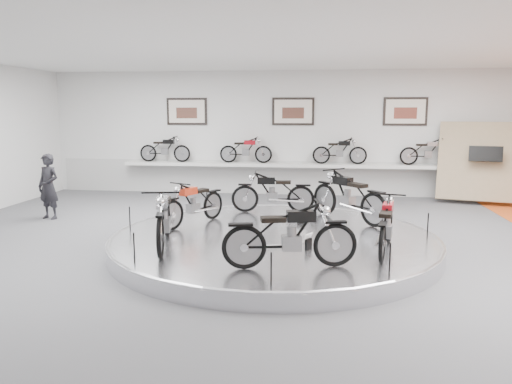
# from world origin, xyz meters

# --- Properties ---
(floor) EXTENTS (16.00, 16.00, 0.00)m
(floor) POSITION_xyz_m (0.00, 0.00, 0.00)
(floor) COLOR #505052
(floor) RESTS_ON ground
(ceiling) EXTENTS (16.00, 16.00, 0.00)m
(ceiling) POSITION_xyz_m (0.00, 0.00, 4.00)
(ceiling) COLOR white
(ceiling) RESTS_ON wall_back
(wall_back) EXTENTS (16.00, 0.00, 16.00)m
(wall_back) POSITION_xyz_m (0.00, 7.00, 2.00)
(wall_back) COLOR silver
(wall_back) RESTS_ON floor
(wall_front) EXTENTS (16.00, 0.00, 16.00)m
(wall_front) POSITION_xyz_m (0.00, -7.00, 2.00)
(wall_front) COLOR silver
(wall_front) RESTS_ON floor
(dado_band) EXTENTS (15.68, 0.04, 1.10)m
(dado_band) POSITION_xyz_m (0.00, 6.98, 0.55)
(dado_band) COLOR #BCBCBA
(dado_band) RESTS_ON floor
(display_platform) EXTENTS (6.40, 6.40, 0.30)m
(display_platform) POSITION_xyz_m (0.00, 0.30, 0.15)
(display_platform) COLOR silver
(display_platform) RESTS_ON floor
(platform_rim) EXTENTS (6.40, 6.40, 0.10)m
(platform_rim) POSITION_xyz_m (0.00, 0.30, 0.27)
(platform_rim) COLOR #B2B2BA
(platform_rim) RESTS_ON display_platform
(shelf) EXTENTS (11.00, 0.55, 0.10)m
(shelf) POSITION_xyz_m (0.00, 6.70, 1.00)
(shelf) COLOR silver
(shelf) RESTS_ON wall_back
(poster_left) EXTENTS (1.35, 0.06, 0.88)m
(poster_left) POSITION_xyz_m (-3.50, 6.96, 2.70)
(poster_left) COLOR white
(poster_left) RESTS_ON wall_back
(poster_center) EXTENTS (1.35, 0.06, 0.88)m
(poster_center) POSITION_xyz_m (0.00, 6.96, 2.70)
(poster_center) COLOR white
(poster_center) RESTS_ON wall_back
(poster_right) EXTENTS (1.35, 0.06, 0.88)m
(poster_right) POSITION_xyz_m (3.50, 6.96, 2.70)
(poster_right) COLOR white
(poster_right) RESTS_ON wall_back
(display_panel) EXTENTS (2.56, 1.52, 2.30)m
(display_panel) POSITION_xyz_m (5.60, 6.10, 1.25)
(display_panel) COLOR tan
(display_panel) RESTS_ON floor
(shelf_bike_a) EXTENTS (1.22, 0.43, 0.73)m
(shelf_bike_a) POSITION_xyz_m (-4.20, 6.70, 1.42)
(shelf_bike_a) COLOR black
(shelf_bike_a) RESTS_ON shelf
(shelf_bike_b) EXTENTS (1.22, 0.43, 0.73)m
(shelf_bike_b) POSITION_xyz_m (-1.50, 6.70, 1.42)
(shelf_bike_b) COLOR maroon
(shelf_bike_b) RESTS_ON shelf
(shelf_bike_c) EXTENTS (1.22, 0.43, 0.73)m
(shelf_bike_c) POSITION_xyz_m (1.50, 6.70, 1.42)
(shelf_bike_c) COLOR black
(shelf_bike_c) RESTS_ON shelf
(shelf_bike_d) EXTENTS (1.22, 0.43, 0.73)m
(shelf_bike_d) POSITION_xyz_m (4.20, 6.70, 1.42)
(shelf_bike_d) COLOR silver
(shelf_bike_d) RESTS_ON shelf
(bike_a) EXTENTS (1.77, 1.88, 1.13)m
(bike_a) POSITION_xyz_m (1.51, 1.81, 0.86)
(bike_a) COLOR black
(bike_a) RESTS_ON display_platform
(bike_b) EXTENTS (1.73, 0.74, 0.99)m
(bike_b) POSITION_xyz_m (-0.23, 2.51, 0.80)
(bike_b) COLOR black
(bike_b) RESTS_ON display_platform
(bike_c) EXTENTS (1.26, 1.71, 0.96)m
(bike_c) POSITION_xyz_m (-1.79, 1.00, 0.78)
(bike_c) COLOR red
(bike_c) RESTS_ON display_platform
(bike_d) EXTENTS (1.05, 1.95, 1.09)m
(bike_d) POSITION_xyz_m (-1.88, -0.81, 0.84)
(bike_d) COLOR silver
(bike_d) RESTS_ON display_platform
(bike_e) EXTENTS (1.89, 1.00, 1.06)m
(bike_e) POSITION_xyz_m (0.44, -1.75, 0.83)
(bike_e) COLOR black
(bike_e) RESTS_ON display_platform
(bike_f) EXTENTS (0.92, 1.73, 0.97)m
(bike_f) POSITION_xyz_m (2.03, -0.66, 0.78)
(bike_f) COLOR maroon
(bike_f) RESTS_ON display_platform
(visitor) EXTENTS (0.69, 0.55, 1.66)m
(visitor) POSITION_xyz_m (-5.92, 2.45, 0.83)
(visitor) COLOR black
(visitor) RESTS_ON floor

